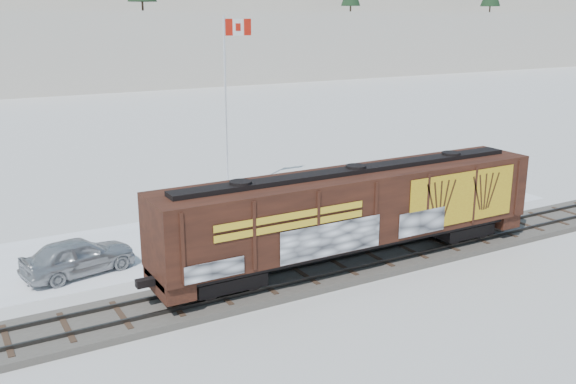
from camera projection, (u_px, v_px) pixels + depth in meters
ground at (303, 280)px, 28.07m from camera, size 500.00×500.00×0.00m
rail_track at (303, 277)px, 28.03m from camera, size 50.00×3.40×0.43m
parking_strip at (230, 232)px, 34.34m from camera, size 40.00×8.00×0.03m
hopper_railcar at (355, 209)px, 28.62m from camera, size 18.71×3.06×4.31m
flagpole at (228, 132)px, 40.23m from camera, size 2.30×0.90×11.22m
car_silver at (78, 256)px, 28.47m from camera, size 5.24×2.92×1.69m
car_white at (285, 217)px, 34.31m from camera, size 4.95×3.10×1.54m
car_dark at (329, 206)px, 36.40m from camera, size 5.37×3.69×1.44m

